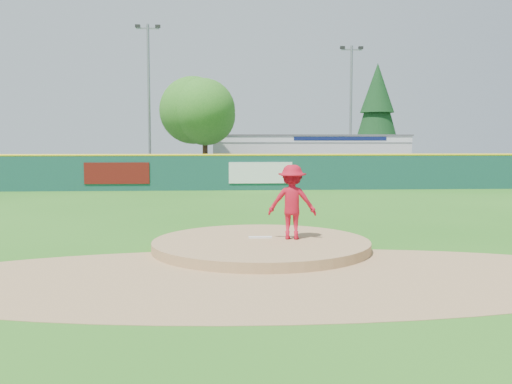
{
  "coord_description": "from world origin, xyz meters",
  "views": [
    {
      "loc": [
        -1.05,
        -14.25,
        2.72
      ],
      "look_at": [
        0.0,
        2.0,
        1.3
      ],
      "focal_mm": 40.0,
      "sensor_mm": 36.0,
      "label": 1
    }
  ],
  "objects": [
    {
      "name": "pitcher",
      "position": [
        0.8,
        0.13,
        1.2
      ],
      "size": [
        1.33,
        0.91,
        1.9
      ],
      "primitive_type": "imported",
      "rotation": [
        0.0,
        0.0,
        2.97
      ],
      "color": "#B30F23",
      "rests_on": "pitchers_mound"
    },
    {
      "name": "deciduous_tree",
      "position": [
        -2.0,
        25.0,
        4.55
      ],
      "size": [
        5.6,
        5.6,
        7.36
      ],
      "color": "#382314",
      "rests_on": "ground"
    },
    {
      "name": "parking_lot",
      "position": [
        0.0,
        27.0,
        0.01
      ],
      "size": [
        44.0,
        16.0,
        0.02
      ],
      "primitive_type": "cube",
      "color": "#38383A",
      "rests_on": "ground"
    },
    {
      "name": "light_pole_left",
      "position": [
        -6.0,
        27.0,
        6.05
      ],
      "size": [
        1.75,
        0.25,
        11.0
      ],
      "color": "gray",
      "rests_on": "ground"
    },
    {
      "name": "light_pole_right",
      "position": [
        9.0,
        29.0,
        5.54
      ],
      "size": [
        1.75,
        0.25,
        10.0
      ],
      "color": "gray",
      "rests_on": "ground"
    },
    {
      "name": "conifer_tree",
      "position": [
        13.0,
        36.0,
        5.54
      ],
      "size": [
        4.4,
        4.4,
        9.5
      ],
      "color": "#382314",
      "rests_on": "ground"
    },
    {
      "name": "infield_dirt_arc",
      "position": [
        0.0,
        -3.0,
        0.01
      ],
      "size": [
        15.4,
        15.4,
        0.01
      ],
      "primitive_type": "cylinder",
      "color": "#9E774C",
      "rests_on": "ground"
    },
    {
      "name": "pitching_rubber",
      "position": [
        0.0,
        0.3,
        0.27
      ],
      "size": [
        0.6,
        0.15,
        0.04
      ],
      "primitive_type": "cube",
      "color": "white",
      "rests_on": "pitchers_mound"
    },
    {
      "name": "van",
      "position": [
        -3.37,
        22.16,
        0.77
      ],
      "size": [
        5.51,
        2.77,
        1.5
      ],
      "primitive_type": "imported",
      "rotation": [
        0.0,
        0.0,
        1.63
      ],
      "color": "silver",
      "rests_on": "parking_lot"
    },
    {
      "name": "pool_building_grp",
      "position": [
        6.0,
        31.99,
        1.66
      ],
      "size": [
        15.2,
        8.2,
        3.31
      ],
      "color": "silver",
      "rests_on": "ground"
    },
    {
      "name": "fence_banners",
      "position": [
        -2.73,
        17.92,
        1.0
      ],
      "size": [
        11.65,
        0.04,
        1.2
      ],
      "color": "#5F120D",
      "rests_on": "ground"
    },
    {
      "name": "ground",
      "position": [
        0.0,
        0.0,
        0.0
      ],
      "size": [
        120.0,
        120.0,
        0.0
      ],
      "primitive_type": "plane",
      "color": "#286B19",
      "rests_on": "ground"
    },
    {
      "name": "playground_slide",
      "position": [
        -14.65,
        23.09,
        0.82
      ],
      "size": [
        1.04,
        2.92,
        1.61
      ],
      "color": "blue",
      "rests_on": "ground"
    },
    {
      "name": "outfield_fence",
      "position": [
        0.0,
        18.0,
        1.09
      ],
      "size": [
        40.0,
        0.14,
        2.07
      ],
      "color": "#14433B",
      "rests_on": "ground"
    },
    {
      "name": "pitchers_mound",
      "position": [
        0.0,
        0.0,
        0.0
      ],
      "size": [
        5.5,
        5.5,
        0.5
      ],
      "primitive_type": "cylinder",
      "color": "#9E774C",
      "rests_on": "ground"
    }
  ]
}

